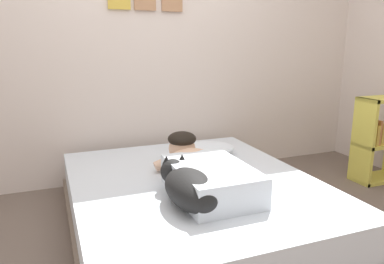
{
  "coord_description": "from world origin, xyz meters",
  "views": [
    {
      "loc": [
        -0.83,
        -1.79,
        1.2
      ],
      "look_at": [
        0.12,
        0.62,
        0.58
      ],
      "focal_mm": 34.68,
      "sensor_mm": 36.0,
      "label": 1
    }
  ],
  "objects_px": {
    "pillow": "(203,150)",
    "cell_phone": "(203,173)",
    "bookshelf": "(379,139)",
    "coffee_cup": "(199,154)",
    "dog": "(188,187)",
    "bed": "(194,203)",
    "person_lying": "(202,170)"
  },
  "relations": [
    {
      "from": "pillow",
      "to": "bed",
      "type": "bearing_deg",
      "value": -120.1
    },
    {
      "from": "dog",
      "to": "bookshelf",
      "type": "xyz_separation_m",
      "value": [
        2.0,
        0.53,
        -0.05
      ]
    },
    {
      "from": "person_lying",
      "to": "coffee_cup",
      "type": "height_order",
      "value": "person_lying"
    },
    {
      "from": "dog",
      "to": "bookshelf",
      "type": "bearing_deg",
      "value": 14.91
    },
    {
      "from": "bed",
      "to": "pillow",
      "type": "xyz_separation_m",
      "value": [
        0.26,
        0.45,
        0.22
      ]
    },
    {
      "from": "person_lying",
      "to": "coffee_cup",
      "type": "xyz_separation_m",
      "value": [
        0.2,
        0.53,
        -0.07
      ]
    },
    {
      "from": "dog",
      "to": "coffee_cup",
      "type": "xyz_separation_m",
      "value": [
        0.37,
        0.74,
        -0.07
      ]
    },
    {
      "from": "pillow",
      "to": "bookshelf",
      "type": "bearing_deg",
      "value": -9.11
    },
    {
      "from": "dog",
      "to": "coffee_cup",
      "type": "distance_m",
      "value": 0.83
    },
    {
      "from": "pillow",
      "to": "bookshelf",
      "type": "height_order",
      "value": "bookshelf"
    },
    {
      "from": "dog",
      "to": "cell_phone",
      "type": "bearing_deg",
      "value": 57.42
    },
    {
      "from": "coffee_cup",
      "to": "bookshelf",
      "type": "distance_m",
      "value": 1.64
    },
    {
      "from": "bed",
      "to": "coffee_cup",
      "type": "relative_size",
      "value": 15.26
    },
    {
      "from": "coffee_cup",
      "to": "dog",
      "type": "bearing_deg",
      "value": -116.65
    },
    {
      "from": "bed",
      "to": "bookshelf",
      "type": "distance_m",
      "value": 1.85
    },
    {
      "from": "bed",
      "to": "cell_phone",
      "type": "height_order",
      "value": "cell_phone"
    },
    {
      "from": "cell_phone",
      "to": "bookshelf",
      "type": "distance_m",
      "value": 1.73
    },
    {
      "from": "coffee_cup",
      "to": "cell_phone",
      "type": "relative_size",
      "value": 0.89
    },
    {
      "from": "pillow",
      "to": "cell_phone",
      "type": "relative_size",
      "value": 3.71
    },
    {
      "from": "pillow",
      "to": "cell_phone",
      "type": "distance_m",
      "value": 0.39
    },
    {
      "from": "dog",
      "to": "bookshelf",
      "type": "relative_size",
      "value": 0.77
    },
    {
      "from": "bed",
      "to": "coffee_cup",
      "type": "height_order",
      "value": "coffee_cup"
    },
    {
      "from": "dog",
      "to": "cell_phone",
      "type": "distance_m",
      "value": 0.52
    },
    {
      "from": "bookshelf",
      "to": "person_lying",
      "type": "bearing_deg",
      "value": -170.17
    },
    {
      "from": "pillow",
      "to": "cell_phone",
      "type": "bearing_deg",
      "value": -112.91
    },
    {
      "from": "dog",
      "to": "bookshelf",
      "type": "height_order",
      "value": "bookshelf"
    },
    {
      "from": "pillow",
      "to": "person_lying",
      "type": "xyz_separation_m",
      "value": [
        -0.25,
        -0.57,
        0.05
      ]
    },
    {
      "from": "pillow",
      "to": "bookshelf",
      "type": "relative_size",
      "value": 0.69
    },
    {
      "from": "pillow",
      "to": "dog",
      "type": "bearing_deg",
      "value": -118.41
    },
    {
      "from": "cell_phone",
      "to": "bed",
      "type": "bearing_deg",
      "value": -140.15
    },
    {
      "from": "cell_phone",
      "to": "bookshelf",
      "type": "xyz_separation_m",
      "value": [
        1.72,
        0.1,
        0.05
      ]
    },
    {
      "from": "bed",
      "to": "dog",
      "type": "xyz_separation_m",
      "value": [
        -0.17,
        -0.34,
        0.27
      ]
    }
  ]
}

